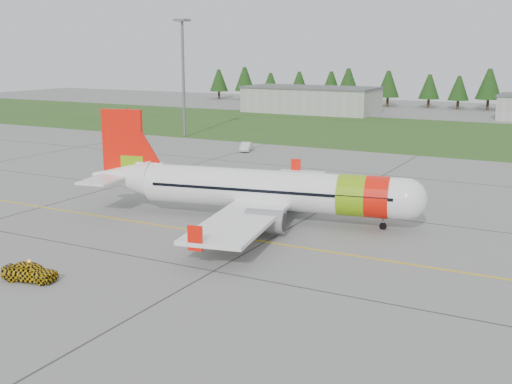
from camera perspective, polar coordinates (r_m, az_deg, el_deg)
The scene contains 9 objects.
ground at distance 51.44m, azimuth -13.34°, elevation -5.10°, with size 320.00×320.00×0.00m, color gray.
aircraft at distance 58.35m, azimuth 0.66°, elevation 0.19°, with size 31.91×29.82×9.74m.
follow_me_car at distance 45.82m, azimuth -19.58°, elevation -5.18°, with size 1.54×1.31×3.84m, color yellow.
service_van at distance 98.52m, azimuth -0.89°, elevation 4.84°, with size 1.44×1.36×4.12m, color silver.
grass_strip at distance 123.90m, azimuth 12.54°, elevation 5.18°, with size 320.00×50.00×0.03m, color #30561E.
taxi_guideline at distance 57.39m, azimuth -8.08°, elevation -3.02°, with size 120.00×0.25×0.02m, color gold.
hangar_west at distance 159.88m, azimuth 4.90°, elevation 8.11°, with size 32.00×14.00×6.00m, color #A8A8A3.
floodlight_mast at distance 114.73m, azimuth -6.47°, elevation 9.84°, with size 0.50×0.50×20.00m, color slate.
treeline at distance 177.85m, azimuth 17.60°, elevation 8.67°, with size 160.00×8.00×10.00m, color #1C3F14, non-canonical shape.
Camera 1 is at (32.88, -36.48, 15.32)m, focal length 45.00 mm.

